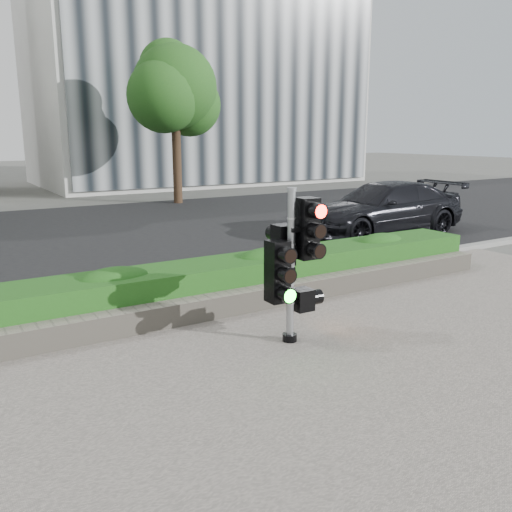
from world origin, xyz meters
name	(u,v)px	position (x,y,z in m)	size (l,w,h in m)	color
ground	(277,363)	(0.00, 0.00, 0.00)	(120.00, 120.00, 0.00)	#51514C
sidewalk	(440,464)	(0.00, -2.50, 0.01)	(16.00, 11.00, 0.03)	#9E9389
road	(76,237)	(0.00, 10.00, 0.01)	(60.00, 13.00, 0.02)	black
curb	(175,296)	(0.00, 3.15, 0.06)	(60.00, 0.25, 0.12)	gray
stone_wall	(207,307)	(0.00, 1.90, 0.20)	(12.00, 0.32, 0.34)	gray
hedge	(189,286)	(0.00, 2.55, 0.37)	(12.00, 1.00, 0.68)	green
building_right	(196,79)	(11.00, 25.00, 6.00)	(18.00, 10.00, 12.00)	#B7B7B2
tree_right	(174,90)	(5.48, 15.55, 4.48)	(4.10, 3.58, 6.53)	black
traffic_signal	(291,258)	(0.55, 0.49, 1.18)	(0.72, 0.52, 2.08)	black
car_dark	(383,208)	(7.50, 5.83, 0.75)	(2.03, 5.00, 1.45)	black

